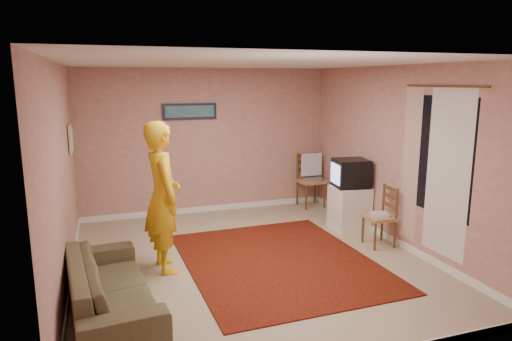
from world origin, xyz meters
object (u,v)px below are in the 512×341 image
object	(u,v)px
crt_tv	(351,173)
person	(163,197)
sofa	(111,287)
tv_cabinet	(349,208)
chair_a	(311,175)
chair_b	(380,210)

from	to	relation	value
crt_tv	person	size ratio (longest dim) A/B	0.30
sofa	person	distance (m)	1.36
sofa	tv_cabinet	bearing A→B (deg)	-72.52
chair_a	chair_b	world-z (taller)	chair_a
tv_cabinet	chair_a	world-z (taller)	chair_a
sofa	person	size ratio (longest dim) A/B	1.06
chair_a	person	world-z (taller)	person
chair_b	crt_tv	bearing A→B (deg)	-176.24
crt_tv	chair_b	world-z (taller)	crt_tv
tv_cabinet	chair_b	bearing A→B (deg)	-88.57
tv_cabinet	crt_tv	world-z (taller)	crt_tv
crt_tv	chair_a	bearing A→B (deg)	97.73
chair_b	person	distance (m)	3.12
chair_a	person	bearing A→B (deg)	-148.65
chair_a	chair_b	distance (m)	2.25
tv_cabinet	chair_a	xyz separation A→B (m)	(-0.00, 1.44, 0.27)
tv_cabinet	sofa	size ratio (longest dim) A/B	0.35
crt_tv	chair_b	distance (m)	0.90
crt_tv	tv_cabinet	bearing A→B (deg)	-0.00
tv_cabinet	chair_b	xyz separation A→B (m)	(0.02, -0.81, 0.19)
tv_cabinet	person	bearing A→B (deg)	-168.01
tv_cabinet	person	size ratio (longest dim) A/B	0.37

